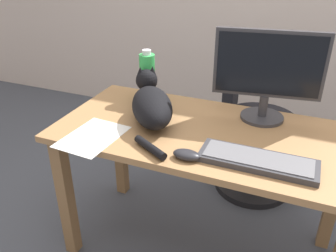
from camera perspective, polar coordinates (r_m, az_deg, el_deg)
ground_plane at (r=2.01m, az=4.99°, el=-18.65°), size 8.00×8.00×0.00m
desk at (r=1.63m, az=5.84°, el=-4.13°), size 1.33×0.66×0.70m
office_chair at (r=2.25m, az=13.02°, el=-1.14°), size 0.48×0.48×0.91m
monitor at (r=1.65m, az=15.76°, el=8.25°), size 0.48×0.20×0.42m
keyboard at (r=1.38m, az=14.22°, el=-5.39°), size 0.44×0.15×0.03m
cat at (r=1.63m, az=-2.71°, el=3.61°), size 0.36×0.54×0.20m
computer_mouse at (r=1.36m, az=3.07°, el=-4.65°), size 0.11×0.06×0.04m
paper_sheet at (r=1.55m, az=-12.02°, el=-1.68°), size 0.23×0.31×0.00m
water_bottle at (r=1.85m, az=-3.34°, el=7.98°), size 0.08×0.08×0.26m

